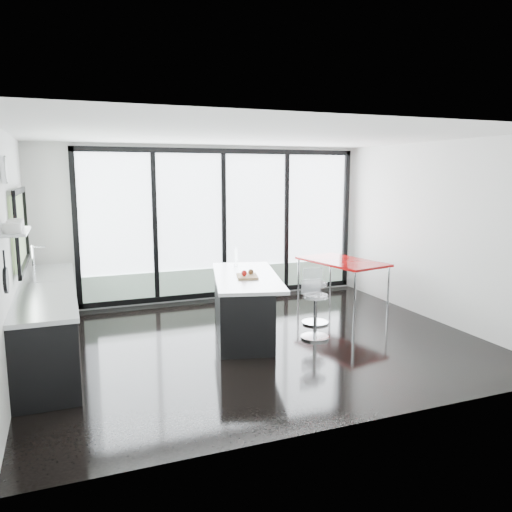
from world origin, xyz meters
name	(u,v)px	position (x,y,z in m)	size (l,w,h in m)	color
floor	(257,341)	(0.00, 0.00, 0.00)	(6.00, 5.00, 0.00)	black
ceiling	(257,135)	(0.00, 0.00, 2.80)	(6.00, 5.00, 0.00)	white
wall_back	(222,231)	(0.27, 2.47, 1.27)	(6.00, 0.09, 2.80)	silver
wall_front	(359,277)	(0.00, -2.50, 1.40)	(6.00, 0.00, 2.80)	silver
wall_left	(14,237)	(-2.97, 0.27, 1.56)	(0.26, 5.00, 2.80)	silver
wall_right	(436,232)	(3.00, 0.00, 1.40)	(0.00, 5.00, 2.80)	silver
counter_cabinets	(48,321)	(-2.67, 0.40, 0.46)	(0.69, 3.24, 1.36)	black
island	(242,304)	(-0.08, 0.41, 0.44)	(1.39, 2.27, 1.12)	black
bar_stool_near	(315,316)	(0.81, -0.18, 0.32)	(0.40, 0.40, 0.64)	silver
bar_stool_far	(315,303)	(1.14, 0.44, 0.33)	(0.41, 0.41, 0.66)	silver
red_table	(342,284)	(2.03, 1.17, 0.41)	(0.88, 1.53, 0.82)	#920808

